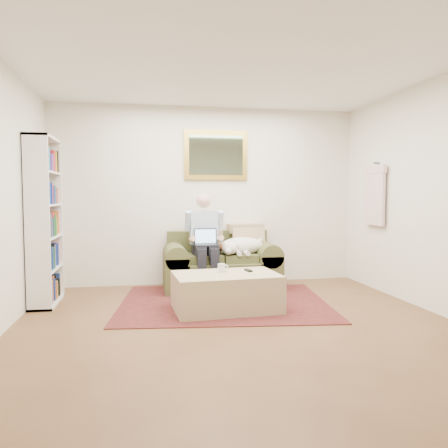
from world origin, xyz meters
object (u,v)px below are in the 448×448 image
object	(u,v)px
sofa	(221,269)
seated_man	(205,243)
sleeping_dog	(242,246)
laptop	(206,241)
ottoman	(226,292)
bookshelf	(44,221)
coffee_mug	(221,268)

from	to	relation	value
sofa	seated_man	xyz separation A→B (m)	(-0.24, -0.15, 0.39)
sleeping_dog	laptop	bearing A→B (deg)	-166.36
seated_man	sofa	bearing A→B (deg)	31.45
seated_man	ottoman	bearing A→B (deg)	-84.84
seated_man	sleeping_dog	world-z (taller)	seated_man
sofa	sleeping_dog	distance (m)	0.45
ottoman	sofa	bearing A→B (deg)	82.94
seated_man	bookshelf	world-z (taller)	bookshelf
bookshelf	sleeping_dog	bearing A→B (deg)	8.66
ottoman	bookshelf	bearing A→B (deg)	161.19
laptop	bookshelf	bearing A→B (deg)	-172.68
seated_man	coffee_mug	distance (m)	0.96
laptop	sofa	bearing A→B (deg)	41.02
bookshelf	laptop	bearing A→B (deg)	7.32
sleeping_dog	sofa	bearing A→B (deg)	164.26
sofa	coffee_mug	xyz separation A→B (m)	(-0.18, -1.08, 0.20)
sleeping_dog	ottoman	bearing A→B (deg)	-111.49
coffee_mug	ottoman	bearing A→B (deg)	-67.57
sofa	seated_man	world-z (taller)	seated_man
sleeping_dog	bookshelf	world-z (taller)	bookshelf
sleeping_dog	coffee_mug	distance (m)	1.11
seated_man	coffee_mug	size ratio (longest dim) A/B	13.36
laptop	bookshelf	size ratio (longest dim) A/B	0.15
sofa	seated_man	distance (m)	0.48
sofa	ottoman	size ratio (longest dim) A/B	1.36
sofa	coffee_mug	bearing A→B (deg)	-99.65
laptop	ottoman	xyz separation A→B (m)	(0.09, -0.97, -0.49)
sofa	bookshelf	distance (m)	2.39
seated_man	bookshelf	bearing A→B (deg)	-170.94
sofa	laptop	size ratio (longest dim) A/B	5.15
ottoman	bookshelf	size ratio (longest dim) A/B	0.58
sleeping_dog	coffee_mug	world-z (taller)	sleeping_dog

